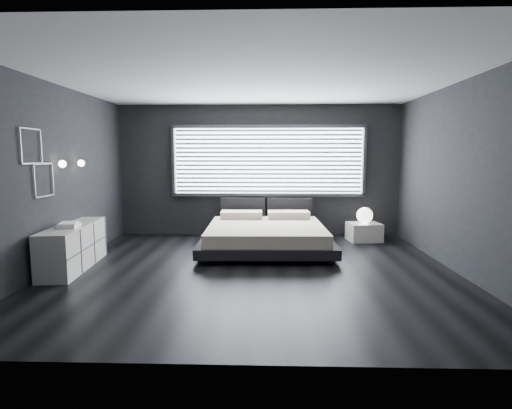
{
  "coord_description": "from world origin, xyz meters",
  "views": [
    {
      "loc": [
        0.21,
        -5.86,
        1.72
      ],
      "look_at": [
        0.0,
        0.85,
        0.9
      ],
      "focal_mm": 28.0,
      "sensor_mm": 36.0,
      "label": 1
    }
  ],
  "objects": [
    {
      "name": "room",
      "position": [
        0.0,
        0.0,
        1.4
      ],
      "size": [
        6.04,
        6.0,
        2.8
      ],
      "color": "black",
      "rests_on": "ground"
    },
    {
      "name": "window",
      "position": [
        0.2,
        2.7,
        1.61
      ],
      "size": [
        4.14,
        0.09,
        1.52
      ],
      "color": "white",
      "rests_on": "ground"
    },
    {
      "name": "headboard",
      "position": [
        0.17,
        2.64,
        0.57
      ],
      "size": [
        1.96,
        0.16,
        0.52
      ],
      "color": "black",
      "rests_on": "ground"
    },
    {
      "name": "sconce_near",
      "position": [
        -2.88,
        0.05,
        1.6
      ],
      "size": [
        0.18,
        0.11,
        0.11
      ],
      "color": "silver",
      "rests_on": "ground"
    },
    {
      "name": "sconce_far",
      "position": [
        -2.88,
        0.65,
        1.6
      ],
      "size": [
        0.18,
        0.11,
        0.11
      ],
      "color": "silver",
      "rests_on": "ground"
    },
    {
      "name": "wall_art_upper",
      "position": [
        -2.98,
        -0.55,
        1.85
      ],
      "size": [
        0.01,
        0.48,
        0.48
      ],
      "color": "#47474C",
      "rests_on": "ground"
    },
    {
      "name": "wall_art_lower",
      "position": [
        -2.98,
        -0.3,
        1.38
      ],
      "size": [
        0.01,
        0.48,
        0.48
      ],
      "color": "#47474C",
      "rests_on": "ground"
    },
    {
      "name": "bed",
      "position": [
        0.16,
        1.37,
        0.28
      ],
      "size": [
        2.39,
        2.29,
        0.6
      ],
      "color": "black",
      "rests_on": "ground"
    },
    {
      "name": "nightstand",
      "position": [
        2.16,
        2.19,
        0.18
      ],
      "size": [
        0.69,
        0.6,
        0.36
      ],
      "primitive_type": "cube",
      "rotation": [
        0.0,
        0.0,
        0.13
      ],
      "color": "silver",
      "rests_on": "ground"
    },
    {
      "name": "orb_lamp",
      "position": [
        2.16,
        2.19,
        0.52
      ],
      "size": [
        0.32,
        0.32,
        0.32
      ],
      "primitive_type": "sphere",
      "color": "white",
      "rests_on": "nightstand"
    },
    {
      "name": "dresser",
      "position": [
        -2.78,
        0.05,
        0.34
      ],
      "size": [
        0.62,
        1.71,
        0.67
      ],
      "color": "silver",
      "rests_on": "ground"
    },
    {
      "name": "book_stack",
      "position": [
        -2.75,
        -0.13,
        0.7
      ],
      "size": [
        0.32,
        0.4,
        0.07
      ],
      "color": "white",
      "rests_on": "dresser"
    }
  ]
}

